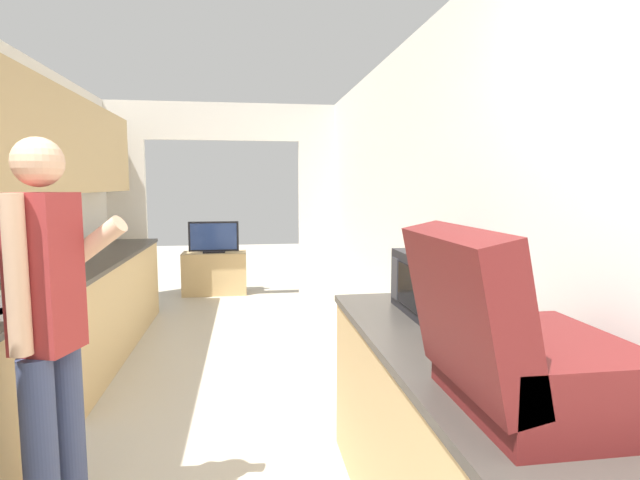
# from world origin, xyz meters

# --- Properties ---
(wall_right) EXTENTS (0.06, 7.99, 2.50)m
(wall_right) POSITION_xyz_m (1.41, 2.20, 1.25)
(wall_right) COLOR white
(wall_right) RESTS_ON ground_plane
(wall_far_with_doorway) EXTENTS (3.16, 0.06, 2.50)m
(wall_far_with_doorway) POSITION_xyz_m (0.00, 5.62, 1.46)
(wall_far_with_doorway) COLOR white
(wall_far_with_doorway) RESTS_ON ground_plane
(counter_left) EXTENTS (0.62, 4.37, 0.88)m
(counter_left) POSITION_xyz_m (-1.08, 3.39, 0.44)
(counter_left) COLOR tan
(counter_left) RESTS_ON ground_plane
(counter_right) EXTENTS (0.62, 1.95, 0.88)m
(counter_right) POSITION_xyz_m (1.08, 1.12, 0.44)
(counter_right) COLOR tan
(counter_right) RESTS_ON ground_plane
(person) EXTENTS (0.54, 0.45, 1.69)m
(person) POSITION_xyz_m (-0.52, 1.41, 0.91)
(person) COLOR #384266
(person) RESTS_ON ground_plane
(suitcase) EXTENTS (0.54, 0.55, 0.52)m
(suitcase) POSITION_xyz_m (1.00, 0.57, 1.05)
(suitcase) COLOR #5B1919
(suitcase) RESTS_ON counter_right
(microwave) EXTENTS (0.33, 0.50, 0.29)m
(microwave) POSITION_xyz_m (1.19, 1.62, 1.03)
(microwave) COLOR black
(microwave) RESTS_ON counter_right
(book_stack) EXTENTS (0.26, 0.30, 0.10)m
(book_stack) POSITION_xyz_m (1.11, 1.09, 0.93)
(book_stack) COLOR black
(book_stack) RESTS_ON counter_right
(tv_cabinet) EXTENTS (0.87, 0.42, 0.58)m
(tv_cabinet) POSITION_xyz_m (-0.18, 6.29, 0.29)
(tv_cabinet) COLOR tan
(tv_cabinet) RESTS_ON ground_plane
(television) EXTENTS (0.68, 0.16, 0.43)m
(television) POSITION_xyz_m (-0.18, 6.25, 0.79)
(television) COLOR black
(television) RESTS_ON tv_cabinet
(knife) EXTENTS (0.06, 0.31, 0.02)m
(knife) POSITION_xyz_m (-1.01, 2.72, 0.89)
(knife) COLOR #B7B7BC
(knife) RESTS_ON counter_left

